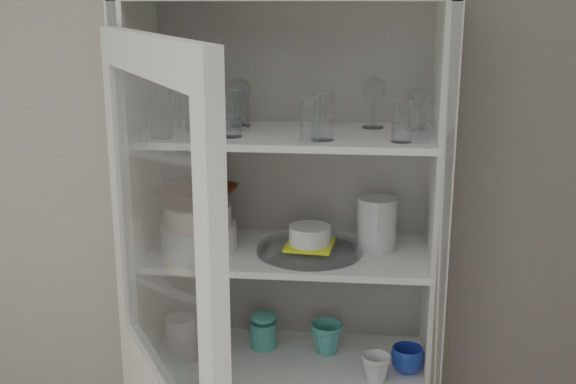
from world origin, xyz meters
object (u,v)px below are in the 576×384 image
Objects in this scene: cream_bowl at (198,215)px; mug_teal at (327,338)px; white_ramekin at (310,235)px; goblet_1 at (240,100)px; grey_bowl_stack at (377,224)px; goblet_0 at (213,98)px; goblet_3 at (416,107)px; plate_stack_front at (199,236)px; teal_jar at (263,332)px; plate_stack_back at (192,223)px; yellow_trivet at (310,245)px; measuring_cups at (196,359)px; pantry_cabinet at (290,327)px; glass_platter at (310,249)px; terracotta_bowl at (197,196)px; white_canister at (181,334)px; mug_white at (376,368)px; goblet_2 at (374,100)px; mug_blue at (407,359)px.

cream_bowl is 0.64m from mug_teal.
cream_bowl is at bearing 179.70° from white_ramekin.
grey_bowl_stack is at bearing -9.02° from goblet_1.
goblet_3 is at bearing -1.94° from goblet_0.
plate_stack_front is 0.44m from teal_jar.
plate_stack_back is 1.41× the size of yellow_trivet.
mug_teal is (0.06, 0.07, -0.37)m from yellow_trivet.
yellow_trivet is 0.56m from measuring_cups.
pantry_cabinet is 11.67× the size of grey_bowl_stack.
cream_bowl is (0.06, -0.16, 0.08)m from plate_stack_back.
glass_platter is (0.43, -0.16, -0.03)m from plate_stack_back.
goblet_1 is at bearing 5.32° from goblet_0.
terracotta_bowl is at bearing 175.27° from mug_teal.
yellow_trivet is at bearing -27.30° from teal_jar.
plate_stack_front is 0.37m from white_ramekin.
mug_teal is at bearing -4.31° from teal_jar.
terracotta_bowl is 0.57m from teal_jar.
white_ramekin reaches higher than white_canister.
mug_teal reaches higher than mug_white.
goblet_0 is 0.52× the size of glass_platter.
mug_white is at bearing -10.57° from plate_stack_front.
teal_jar is (-0.39, 0.04, -0.43)m from grey_bowl_stack.
grey_bowl_stack is (0.59, 0.05, -0.09)m from terracotta_bowl.
cream_bowl is 0.78m from mug_white.
yellow_trivet is 1.43× the size of measuring_cups.
glass_platter is 0.55m from measuring_cups.
goblet_3 is 0.40m from grey_bowl_stack.
glass_platter is at bearing -26.97° from goblet_1.
teal_jar is at bearing 146.87° from mug_white.
yellow_trivet is (0.25, -0.12, -0.46)m from goblet_1.
glass_platter is 0.58m from white_canister.
white_ramekin is (-0.20, -0.13, -0.43)m from goblet_2.
mug_white is (0.23, -0.11, -0.42)m from white_ramekin.
grey_bowl_stack reaches higher than mug_blue.
white_canister is (-0.79, 0.07, 0.02)m from mug_blue.
white_canister is at bearing -156.36° from goblet_1.
goblet_3 is at bearing 56.02° from mug_white.
pantry_cabinet reaches higher than mug_blue.
white_ramekin is (0.37, -0.00, -0.12)m from terracotta_bowl.
goblet_1 is 1.49× the size of mug_teal.
goblet_3 is 0.61× the size of terracotta_bowl.
mug_white is at bearing -60.47° from mug_teal.
teal_jar is (0.16, -0.03, -0.83)m from goblet_0.
mug_white is at bearing -22.15° from plate_stack_back.
plate_stack_back reaches higher than yellow_trivet.
glass_platter is 3.15× the size of mug_blue.
grey_bowl_stack is at bearing -7.55° from pantry_cabinet.
plate_stack_back is at bearing 176.95° from goblet_2.
plate_stack_front reaches higher than plate_stack_back.
mug_white is (0.23, -0.11, -0.38)m from yellow_trivet.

